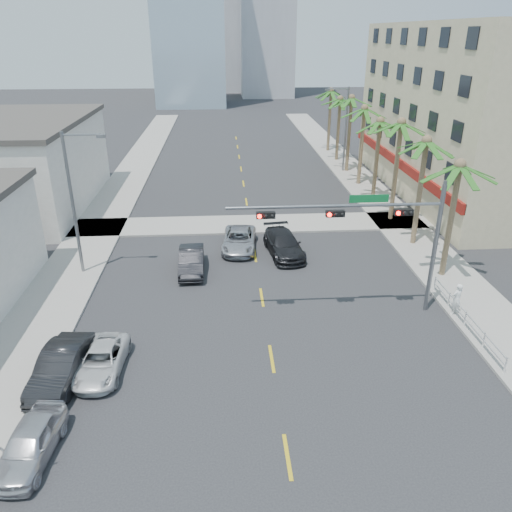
{
  "coord_description": "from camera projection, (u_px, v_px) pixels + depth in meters",
  "views": [
    {
      "loc": [
        -2.07,
        -15.48,
        14.16
      ],
      "look_at": [
        -0.47,
        8.15,
        3.5
      ],
      "focal_mm": 35.0,
      "sensor_mm": 36.0,
      "label": 1
    }
  ],
  "objects": [
    {
      "name": "tower_far_center",
      "position": [
        214.0,
        2.0,
        124.94
      ],
      "size": [
        16.0,
        16.0,
        42.0
      ],
      "primitive_type": "cube",
      "color": "#ADADB2",
      "rests_on": "ground"
    },
    {
      "name": "guardrail",
      "position": [
        466.0,
        317.0,
        25.84
      ],
      "size": [
        0.08,
        8.08,
        1.0
      ],
      "color": "silver",
      "rests_on": "ground"
    },
    {
      "name": "traffic_signal_mast",
      "position": [
        378.0,
        226.0,
        25.54
      ],
      "size": [
        11.12,
        0.54,
        7.2
      ],
      "color": "slate",
      "rests_on": "ground"
    },
    {
      "name": "sidewalk_left",
      "position": [
        92.0,
        237.0,
        37.45
      ],
      "size": [
        4.0,
        120.0,
        0.15
      ],
      "primitive_type": "cube",
      "color": "gray",
      "rests_on": "ground"
    },
    {
      "name": "car_parked_far",
      "position": [
        101.0,
        361.0,
        22.55
      ],
      "size": [
        2.13,
        4.28,
        1.17
      ],
      "primitive_type": "imported",
      "rotation": [
        0.0,
        0.0,
        -0.05
      ],
      "color": "silver",
      "rests_on": "ground"
    },
    {
      "name": "car_parked_mid",
      "position": [
        61.0,
        366.0,
        21.86
      ],
      "size": [
        2.03,
        4.78,
        1.53
      ],
      "primitive_type": "imported",
      "rotation": [
        0.0,
        0.0,
        -0.09
      ],
      "color": "black",
      "rests_on": "ground"
    },
    {
      "name": "palm_tree_5",
      "position": [
        352.0,
        99.0,
        52.12
      ],
      "size": [
        4.8,
        4.8,
        8.52
      ],
      "color": "brown",
      "rests_on": "ground"
    },
    {
      "name": "palm_tree_0",
      "position": [
        460.0,
        166.0,
        28.75
      ],
      "size": [
        4.8,
        4.8,
        7.8
      ],
      "color": "brown",
      "rests_on": "ground"
    },
    {
      "name": "palm_tree_4",
      "position": [
        365.0,
        109.0,
        47.53
      ],
      "size": [
        4.8,
        4.8,
        8.16
      ],
      "color": "brown",
      "rests_on": "ground"
    },
    {
      "name": "ground",
      "position": [
        281.0,
        418.0,
        20.03
      ],
      "size": [
        260.0,
        260.0,
        0.0
      ],
      "primitive_type": "plane",
      "color": "#262628",
      "rests_on": "ground"
    },
    {
      "name": "palm_tree_7",
      "position": [
        331.0,
        91.0,
        61.73
      ],
      "size": [
        4.8,
        4.8,
        8.16
      ],
      "color": "brown",
      "rests_on": "ground"
    },
    {
      "name": "building_left_far",
      "position": [
        20.0,
        167.0,
        42.82
      ],
      "size": [
        11.0,
        18.0,
        7.2
      ],
      "primitive_type": "cube",
      "color": "beige",
      "rests_on": "ground"
    },
    {
      "name": "palm_tree_2",
      "position": [
        401.0,
        124.0,
        37.93
      ],
      "size": [
        4.8,
        4.8,
        8.52
      ],
      "color": "brown",
      "rests_on": "ground"
    },
    {
      "name": "palm_tree_3",
      "position": [
        380.0,
        122.0,
        42.94
      ],
      "size": [
        4.8,
        4.8,
        7.8
      ],
      "color": "brown",
      "rests_on": "ground"
    },
    {
      "name": "sidewalk_cross",
      "position": [
        250.0,
        224.0,
        40.01
      ],
      "size": [
        80.0,
        4.0,
        0.15
      ],
      "primitive_type": "cube",
      "color": "gray",
      "rests_on": "ground"
    },
    {
      "name": "car_lane_left",
      "position": [
        191.0,
        261.0,
        32.04
      ],
      "size": [
        1.66,
        4.48,
        1.46
      ],
      "primitive_type": "imported",
      "rotation": [
        0.0,
        0.0,
        0.02
      ],
      "color": "black",
      "rests_on": "ground"
    },
    {
      "name": "car_lane_center",
      "position": [
        239.0,
        240.0,
        35.37
      ],
      "size": [
        2.74,
        5.16,
        1.38
      ],
      "primitive_type": "imported",
      "rotation": [
        0.0,
        0.0,
        -0.09
      ],
      "color": "#B9B8BE",
      "rests_on": "ground"
    },
    {
      "name": "palm_tree_1",
      "position": [
        427.0,
        142.0,
        33.34
      ],
      "size": [
        4.8,
        4.8,
        8.16
      ],
      "color": "brown",
      "rests_on": "ground"
    },
    {
      "name": "building_right",
      "position": [
        484.0,
        112.0,
        45.6
      ],
      "size": [
        15.25,
        28.0,
        15.0
      ],
      "color": "tan",
      "rests_on": "ground"
    },
    {
      "name": "car_parked_near",
      "position": [
        30.0,
        443.0,
        17.89
      ],
      "size": [
        1.97,
        4.14,
        1.37
      ],
      "primitive_type": "imported",
      "rotation": [
        0.0,
        0.0,
        -0.09
      ],
      "color": "silver",
      "rests_on": "ground"
    },
    {
      "name": "car_lane_right",
      "position": [
        284.0,
        244.0,
        34.48
      ],
      "size": [
        2.78,
        5.47,
        1.52
      ],
      "primitive_type": "imported",
      "rotation": [
        0.0,
        0.0,
        0.13
      ],
      "color": "black",
      "rests_on": "ground"
    },
    {
      "name": "palm_tree_6",
      "position": [
        340.0,
        100.0,
        57.14
      ],
      "size": [
        4.8,
        4.8,
        7.8
      ],
      "color": "brown",
      "rests_on": "ground"
    },
    {
      "name": "streetlight_left",
      "position": [
        75.0,
        198.0,
        30.01
      ],
      "size": [
        2.55,
        0.25,
        9.0
      ],
      "color": "slate",
      "rests_on": "ground"
    },
    {
      "name": "sidewalk_right",
      "position": [
        405.0,
        229.0,
        38.93
      ],
      "size": [
        4.0,
        120.0,
        0.15
      ],
      "primitive_type": "cube",
      "color": "gray",
      "rests_on": "ground"
    },
    {
      "name": "streetlight_right",
      "position": [
        344.0,
        125.0,
        53.2
      ],
      "size": [
        2.55,
        0.25,
        9.0
      ],
      "color": "slate",
      "rests_on": "ground"
    },
    {
      "name": "pedestrian",
      "position": [
        457.0,
        299.0,
        26.81
      ],
      "size": [
        0.77,
        0.65,
        1.81
      ],
      "primitive_type": "imported",
      "rotation": [
        0.0,
        0.0,
        3.54
      ],
      "color": "white",
      "rests_on": "sidewalk_right"
    }
  ]
}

